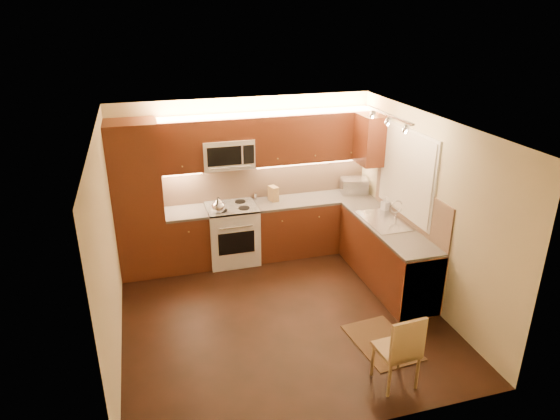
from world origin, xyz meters
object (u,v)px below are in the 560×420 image
object	(u,v)px
kettle	(218,205)
soap_bottle	(385,204)
knife_block	(273,194)
toaster_oven	(354,186)
microwave	(227,153)
sink	(385,216)
dining_chair	(397,348)
stove	(232,234)

from	to	relation	value
kettle	soap_bottle	size ratio (longest dim) A/B	1.09
knife_block	kettle	bearing A→B (deg)	-179.22
toaster_oven	soap_bottle	xyz separation A→B (m)	(0.14, -0.83, -0.02)
toaster_oven	knife_block	size ratio (longest dim) A/B	1.78
microwave	sink	bearing A→B (deg)	-32.21
microwave	soap_bottle	distance (m)	2.48
sink	dining_chair	world-z (taller)	sink
stove	sink	xyz separation A→B (m)	(2.00, -1.12, 0.52)
soap_bottle	kettle	bearing A→B (deg)	151.28
kettle	dining_chair	xyz separation A→B (m)	(1.34, -3.02, -0.60)
knife_block	soap_bottle	world-z (taller)	knife_block
knife_block	soap_bottle	distance (m)	1.73
stove	knife_block	size ratio (longest dim) A/B	3.94
microwave	dining_chair	distance (m)	3.75
microwave	stove	bearing A→B (deg)	-90.00
kettle	microwave	bearing A→B (deg)	80.05
toaster_oven	knife_block	distance (m)	1.36
microwave	dining_chair	world-z (taller)	microwave
stove	soap_bottle	distance (m)	2.39
microwave	dining_chair	size ratio (longest dim) A/B	0.86
sink	knife_block	xyz separation A→B (m)	(-1.30, 1.23, 0.04)
soap_bottle	sink	bearing A→B (deg)	-133.73
dining_chair	stove	bearing A→B (deg)	105.43
toaster_oven	dining_chair	size ratio (longest dim) A/B	0.47
microwave	kettle	xyz separation A→B (m)	(-0.22, -0.33, -0.68)
sink	toaster_oven	distance (m)	1.19
kettle	toaster_oven	world-z (taller)	kettle
kettle	soap_bottle	world-z (taller)	kettle
sink	microwave	bearing A→B (deg)	147.79
stove	microwave	distance (m)	1.27
sink	soap_bottle	xyz separation A→B (m)	(0.19, 0.36, 0.03)
microwave	dining_chair	bearing A→B (deg)	-71.59
microwave	soap_bottle	size ratio (longest dim) A/B	3.48
sink	toaster_oven	size ratio (longest dim) A/B	2.06
knife_block	dining_chair	xyz separation A→B (m)	(0.42, -3.31, -0.57)
stove	kettle	world-z (taller)	kettle
microwave	sink	distance (m)	2.48
sink	soap_bottle	world-z (taller)	soap_bottle
dining_chair	kettle	bearing A→B (deg)	110.19
knife_block	stove	bearing A→B (deg)	171.41
stove	toaster_oven	distance (m)	2.13
sink	kettle	size ratio (longest dim) A/B	3.60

